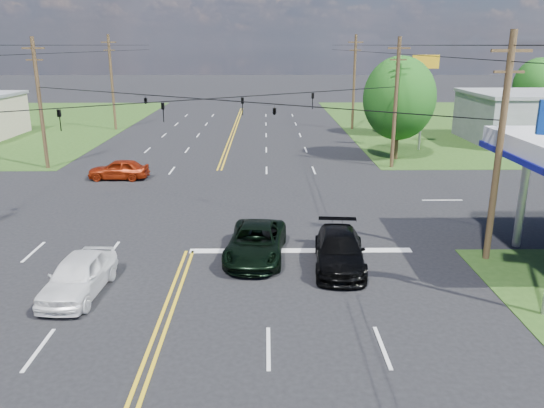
{
  "coord_description": "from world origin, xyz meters",
  "views": [
    {
      "loc": [
        3.43,
        -18.26,
        8.91
      ],
      "look_at": [
        3.73,
        6.0,
        1.62
      ],
      "focal_mm": 35.0,
      "sensor_mm": 36.0,
      "label": 1
    }
  ],
  "objects_px": {
    "tree_far_r": "(538,86)",
    "pickup_dkgreen": "(256,242)",
    "pole_left_far": "(112,82)",
    "tree_right_b": "(395,94)",
    "pole_right_far": "(354,81)",
    "tree_right_a": "(399,98)",
    "pole_se": "(500,147)",
    "pole_ne": "(396,102)",
    "suv_black": "(339,250)",
    "retail_ne": "(544,119)",
    "pole_nw": "(40,102)",
    "pickup_white": "(78,275)"
  },
  "relations": [
    {
      "from": "tree_right_a",
      "to": "pole_left_far",
      "type": "bearing_deg",
      "value": 149.35
    },
    {
      "from": "retail_ne",
      "to": "tree_far_r",
      "type": "bearing_deg",
      "value": 68.2
    },
    {
      "from": "pole_se",
      "to": "suv_black",
      "type": "bearing_deg",
      "value": -173.34
    },
    {
      "from": "pole_ne",
      "to": "tree_right_a",
      "type": "xyz_separation_m",
      "value": [
        1.0,
        3.0,
        -0.05
      ]
    },
    {
      "from": "pole_se",
      "to": "pole_left_far",
      "type": "relative_size",
      "value": 0.95
    },
    {
      "from": "suv_black",
      "to": "pole_right_far",
      "type": "bearing_deg",
      "value": 85.07
    },
    {
      "from": "pole_nw",
      "to": "pole_left_far",
      "type": "xyz_separation_m",
      "value": [
        0.0,
        19.0,
        0.25
      ]
    },
    {
      "from": "retail_ne",
      "to": "tree_right_a",
      "type": "distance_m",
      "value": 18.09
    },
    {
      "from": "tree_far_r",
      "to": "pickup_dkgreen",
      "type": "xyz_separation_m",
      "value": [
        -31.0,
        -38.77,
        -3.83
      ]
    },
    {
      "from": "pole_left_far",
      "to": "pickup_white",
      "type": "distance_m",
      "value": 41.54
    },
    {
      "from": "tree_far_r",
      "to": "pickup_white",
      "type": "bearing_deg",
      "value": -131.62
    },
    {
      "from": "pole_left_far",
      "to": "pickup_dkgreen",
      "type": "distance_m",
      "value": 40.35
    },
    {
      "from": "pole_right_far",
      "to": "pole_se",
      "type": "bearing_deg",
      "value": -90.0
    },
    {
      "from": "pole_nw",
      "to": "pole_right_far",
      "type": "bearing_deg",
      "value": 36.16
    },
    {
      "from": "pickup_white",
      "to": "pickup_dkgreen",
      "type": "bearing_deg",
      "value": 31.46
    },
    {
      "from": "pickup_dkgreen",
      "to": "tree_right_a",
      "type": "bearing_deg",
      "value": 67.66
    },
    {
      "from": "pole_ne",
      "to": "pole_left_far",
      "type": "xyz_separation_m",
      "value": [
        -26.0,
        19.0,
        0.25
      ]
    },
    {
      "from": "tree_right_a",
      "to": "tree_far_r",
      "type": "bearing_deg",
      "value": 41.99
    },
    {
      "from": "pole_right_far",
      "to": "tree_far_r",
      "type": "distance_m",
      "value": 21.1
    },
    {
      "from": "pickup_dkgreen",
      "to": "pole_nw",
      "type": "bearing_deg",
      "value": 137.57
    },
    {
      "from": "tree_right_a",
      "to": "pickup_dkgreen",
      "type": "distance_m",
      "value": 23.87
    },
    {
      "from": "retail_ne",
      "to": "tree_right_b",
      "type": "distance_m",
      "value": 14.22
    },
    {
      "from": "pole_nw",
      "to": "tree_far_r",
      "type": "distance_m",
      "value": 51.48
    },
    {
      "from": "tree_far_r",
      "to": "suv_black",
      "type": "xyz_separation_m",
      "value": [
        -27.5,
        -39.76,
        -3.82
      ]
    },
    {
      "from": "pole_se",
      "to": "pole_nw",
      "type": "relative_size",
      "value": 1.0
    },
    {
      "from": "pole_left_far",
      "to": "tree_right_b",
      "type": "height_order",
      "value": "pole_left_far"
    },
    {
      "from": "pole_nw",
      "to": "pole_ne",
      "type": "bearing_deg",
      "value": 0.0
    },
    {
      "from": "pole_ne",
      "to": "pole_right_far",
      "type": "height_order",
      "value": "pole_right_far"
    },
    {
      "from": "tree_far_r",
      "to": "suv_black",
      "type": "distance_m",
      "value": 48.5
    },
    {
      "from": "pole_se",
      "to": "pole_ne",
      "type": "distance_m",
      "value": 18.0
    },
    {
      "from": "retail_ne",
      "to": "tree_far_r",
      "type": "distance_m",
      "value": 11.02
    },
    {
      "from": "pole_nw",
      "to": "pole_left_far",
      "type": "distance_m",
      "value": 19.0
    },
    {
      "from": "retail_ne",
      "to": "tree_right_a",
      "type": "bearing_deg",
      "value": -153.43
    },
    {
      "from": "pole_ne",
      "to": "suv_black",
      "type": "height_order",
      "value": "pole_ne"
    },
    {
      "from": "tree_far_r",
      "to": "pole_se",
      "type": "bearing_deg",
      "value": -118.3
    },
    {
      "from": "pole_left_far",
      "to": "pole_right_far",
      "type": "bearing_deg",
      "value": 0.0
    },
    {
      "from": "pole_nw",
      "to": "pole_right_far",
      "type": "distance_m",
      "value": 32.2
    },
    {
      "from": "pickup_white",
      "to": "retail_ne",
      "type": "bearing_deg",
      "value": 47.5
    },
    {
      "from": "suv_black",
      "to": "retail_ne",
      "type": "bearing_deg",
      "value": 56.54
    },
    {
      "from": "pole_right_far",
      "to": "pickup_dkgreen",
      "type": "distance_m",
      "value": 38.36
    },
    {
      "from": "pole_se",
      "to": "pickup_dkgreen",
      "type": "height_order",
      "value": "pole_se"
    },
    {
      "from": "pole_ne",
      "to": "pickup_dkgreen",
      "type": "bearing_deg",
      "value": -119.37
    },
    {
      "from": "retail_ne",
      "to": "suv_black",
      "type": "distance_m",
      "value": 37.95
    },
    {
      "from": "pickup_dkgreen",
      "to": "pole_ne",
      "type": "bearing_deg",
      "value": 66.2
    },
    {
      "from": "pole_left_far",
      "to": "tree_right_a",
      "type": "distance_m",
      "value": 31.39
    },
    {
      "from": "tree_right_a",
      "to": "pole_right_far",
      "type": "bearing_deg",
      "value": 93.58
    },
    {
      "from": "pole_ne",
      "to": "tree_right_b",
      "type": "relative_size",
      "value": 1.34
    },
    {
      "from": "pole_left_far",
      "to": "tree_right_b",
      "type": "xyz_separation_m",
      "value": [
        29.5,
        -4.0,
        -0.95
      ]
    },
    {
      "from": "pole_right_far",
      "to": "tree_far_r",
      "type": "height_order",
      "value": "pole_right_far"
    },
    {
      "from": "pole_nw",
      "to": "tree_right_a",
      "type": "xyz_separation_m",
      "value": [
        27.0,
        3.0,
        -0.05
      ]
    }
  ]
}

